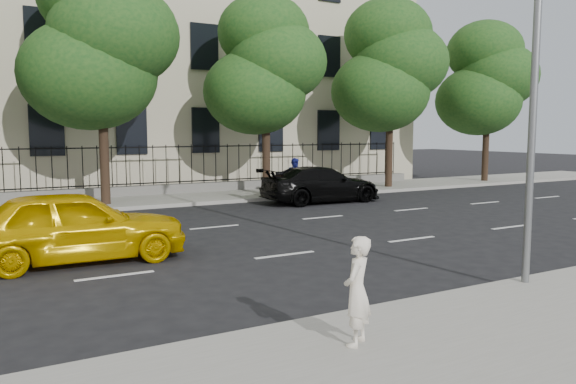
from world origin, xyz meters
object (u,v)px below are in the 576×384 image
yellow_taxi (74,226)px  black_sedan (321,184)px  woman_near (357,291)px  street_light (513,14)px

yellow_taxi → black_sedan: 12.40m
yellow_taxi → woman_near: 7.81m
street_light → black_sedan: bearing=73.3°
yellow_taxi → woman_near: yellow_taxi is taller
street_light → woman_near: (-4.62, -1.49, -4.27)m
street_light → woman_near: street_light is taller
street_light → woman_near: 6.46m
black_sedan → woman_near: woman_near is taller
street_light → yellow_taxi: 10.15m
street_light → yellow_taxi: bearing=139.7°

